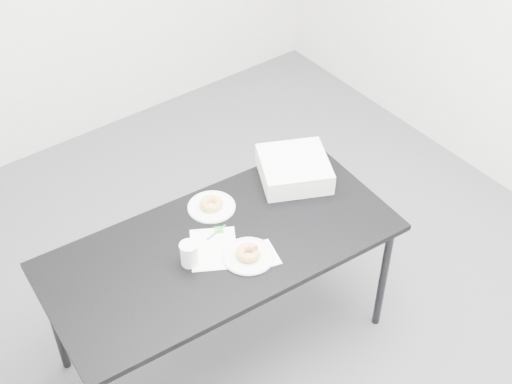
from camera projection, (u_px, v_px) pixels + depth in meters
floor at (242, 312)px, 3.91m from camera, size 4.00×4.00×0.00m
table at (221, 252)px, 3.30m from camera, size 1.68×0.88×0.74m
scorecard at (214, 249)px, 3.24m from camera, size 0.31×0.33×0.00m
logo_patch at (219, 230)px, 3.32m from camera, size 0.06×0.06×0.00m
pen at (216, 232)px, 3.31m from camera, size 0.12×0.04×0.01m
napkin at (258, 256)px, 3.20m from camera, size 0.20×0.20×0.00m
plate_near at (248, 256)px, 3.20m from camera, size 0.24×0.24×0.01m
donut_near at (248, 253)px, 3.18m from camera, size 0.15×0.15×0.04m
plate_far at (212, 207)px, 3.44m from camera, size 0.23×0.23×0.01m
donut_far at (211, 204)px, 3.43m from camera, size 0.13×0.13×0.04m
coffee_cup at (189, 254)px, 3.13m from camera, size 0.08×0.08×0.12m
cup_lid at (213, 208)px, 3.43m from camera, size 0.09×0.09×0.01m
bakery_box at (294, 169)px, 3.58m from camera, size 0.45×0.45×0.11m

